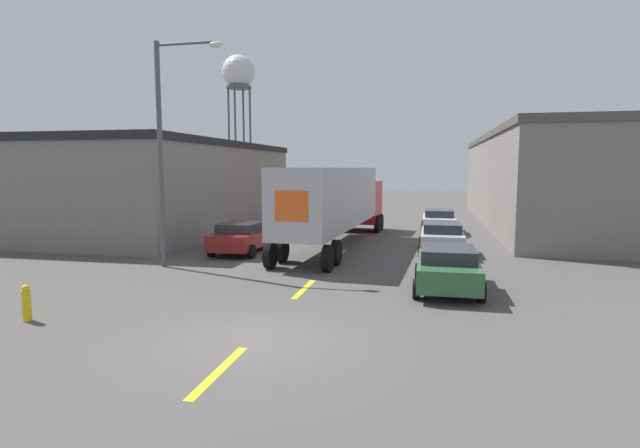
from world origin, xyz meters
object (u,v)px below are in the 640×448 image
object	(u,v)px
parked_car_right_mid	(442,237)
water_tower	(239,76)
semi_truck	(338,199)
parked_car_right_near	(448,268)
street_lamp	(167,139)
fire_hydrant	(26,303)
parked_car_right_far	(439,221)
parked_car_left_far	(242,237)

from	to	relation	value
parked_car_right_mid	water_tower	bearing A→B (deg)	121.83
semi_truck	water_tower	size ratio (longest dim) A/B	0.78
parked_car_right_mid	parked_car_right_near	bearing A→B (deg)	-90.00
semi_truck	street_lamp	distance (m)	9.30
street_lamp	fire_hydrant	distance (m)	8.63
parked_car_right_near	parked_car_right_mid	size ratio (longest dim) A/B	1.00
parked_car_right_near	fire_hydrant	world-z (taller)	parked_car_right_near
parked_car_right_near	street_lamp	size ratio (longest dim) A/B	0.47
parked_car_right_mid	water_tower	distance (m)	53.05
street_lamp	parked_car_right_far	bearing A→B (deg)	51.02
semi_truck	parked_car_left_far	size ratio (longest dim) A/B	3.71
semi_truck	parked_car_right_mid	size ratio (longest dim) A/B	3.71
water_tower	street_lamp	size ratio (longest dim) A/B	2.21
parked_car_right_near	parked_car_left_far	size ratio (longest dim) A/B	1.00
street_lamp	fire_hydrant	size ratio (longest dim) A/B	9.14
parked_car_right_near	street_lamp	world-z (taller)	street_lamp
parked_car_right_far	street_lamp	distance (m)	17.52
parked_car_right_far	parked_car_right_near	bearing A→B (deg)	-90.00
parked_car_right_far	fire_hydrant	bearing A→B (deg)	-117.69
parked_car_left_far	parked_car_right_far	bearing A→B (deg)	45.79
parked_car_right_far	parked_car_left_far	distance (m)	13.13
parked_car_right_mid	fire_hydrant	distance (m)	16.86
water_tower	fire_hydrant	world-z (taller)	water_tower
parked_car_right_near	semi_truck	bearing A→B (deg)	120.86
parked_car_right_mid	fire_hydrant	xyz separation A→B (m)	(-10.76, -12.98, -0.28)
parked_car_right_mid	street_lamp	xyz separation A→B (m)	(-10.68, -5.68, 4.32)
parked_car_right_near	parked_car_right_mid	xyz separation A→B (m)	(0.00, 7.33, 0.00)
water_tower	semi_truck	bearing A→B (deg)	-62.69
semi_truck	parked_car_right_far	bearing A→B (deg)	53.56
parked_car_right_near	street_lamp	xyz separation A→B (m)	(-10.68, 1.65, 4.32)
semi_truck	parked_car_left_far	distance (m)	5.37
fire_hydrant	parked_car_right_mid	bearing A→B (deg)	50.35
parked_car_right_near	parked_car_left_far	xyz separation A→B (m)	(-9.15, 5.44, 0.00)
fire_hydrant	water_tower	bearing A→B (deg)	105.89
semi_truck	parked_car_left_far	world-z (taller)	semi_truck
parked_car_right_far	fire_hydrant	xyz separation A→B (m)	(-10.76, -20.50, -0.28)
parked_car_right_near	street_lamp	bearing A→B (deg)	171.23
parked_car_right_near	parked_car_right_far	distance (m)	14.85
parked_car_left_far	fire_hydrant	bearing A→B (deg)	-98.22
semi_truck	parked_car_right_far	size ratio (longest dim) A/B	3.71
parked_car_right_mid	fire_hydrant	size ratio (longest dim) A/B	4.27
parked_car_right_far	street_lamp	world-z (taller)	street_lamp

